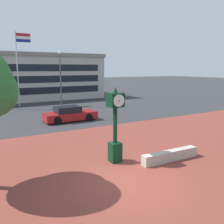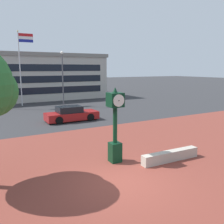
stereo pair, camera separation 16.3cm
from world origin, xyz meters
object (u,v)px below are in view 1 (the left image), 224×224
flagpole_secondary (19,61)px  civic_building (19,76)px  street_clock (115,124)px  car_street_mid (70,114)px  street_lamp_post (60,73)px

flagpole_secondary → civic_building: (1.68, 9.76, -1.96)m
civic_building → street_clock: bearing=-92.7°
car_street_mid → flagpole_secondary: size_ratio=0.51×
car_street_mid → street_lamp_post: bearing=166.1°
civic_building → street_lamp_post: 12.98m
street_clock → flagpole_secondary: size_ratio=0.41×
flagpole_secondary → civic_building: 10.10m
civic_building → street_lamp_post: size_ratio=3.51×
street_clock → car_street_mid: bearing=83.4°
car_street_mid → civic_building: civic_building is taller
flagpole_secondary → civic_building: flagpole_secondary is taller
street_clock → flagpole_secondary: bearing=92.8°
car_street_mid → street_lamp_post: size_ratio=0.70×
street_clock → street_lamp_post: (3.74, 18.30, 2.04)m
civic_building → car_street_mid: bearing=-89.7°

